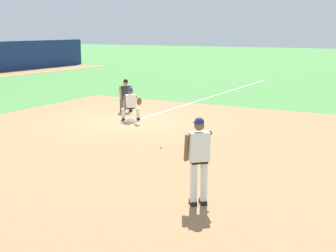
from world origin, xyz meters
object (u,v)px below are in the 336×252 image
(first_baseman, at_px, (131,103))
(umpire, at_px, (126,94))
(baseball, at_px, (161,147))
(first_base_bag, at_px, (130,121))
(pitcher, at_px, (199,155))

(first_baseman, bearing_deg, umpire, 39.42)
(umpire, bearing_deg, baseball, -137.37)
(first_base_bag, xyz_separation_m, umpire, (1.95, 1.49, 0.75))
(baseball, distance_m, umpire, 6.83)
(baseball, xyz_separation_m, first_baseman, (3.37, 3.26, 0.69))
(pitcher, bearing_deg, umpire, 41.05)
(first_baseman, bearing_deg, pitcher, -138.59)
(pitcher, height_order, umpire, pitcher)
(baseball, xyz_separation_m, pitcher, (-3.73, -3.00, 1.02))
(first_baseman, xyz_separation_m, umpire, (1.62, 1.33, 0.06))
(pitcher, xyz_separation_m, first_baseman, (7.10, 6.27, -0.33))
(baseball, distance_m, first_baseman, 4.75)
(first_base_bag, bearing_deg, umpire, 37.53)
(umpire, bearing_deg, pitcher, -138.95)
(baseball, height_order, umpire, umpire)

